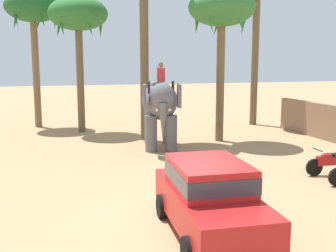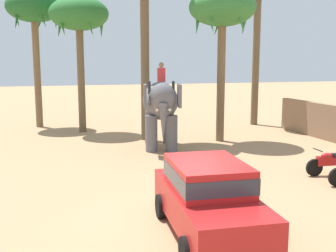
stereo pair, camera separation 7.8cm
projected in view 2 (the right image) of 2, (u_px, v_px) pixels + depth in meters
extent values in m
plane|color=tan|center=(186.00, 224.00, 9.85)|extent=(120.00, 120.00, 0.00)
cube|color=red|center=(208.00, 207.00, 9.09)|extent=(1.98, 4.21, 0.76)
cube|color=red|center=(208.00, 175.00, 9.07)|extent=(1.70, 2.20, 0.64)
cube|color=#2D3842|center=(208.00, 175.00, 9.07)|extent=(1.73, 2.23, 0.35)
cylinder|color=black|center=(268.00, 243.00, 8.10)|extent=(0.22, 0.61, 0.60)
cylinder|color=black|center=(186.00, 252.00, 7.74)|extent=(0.22, 0.61, 0.60)
cylinder|color=black|center=(224.00, 201.00, 10.55)|extent=(0.22, 0.61, 0.60)
cylinder|color=black|center=(160.00, 206.00, 10.20)|extent=(0.22, 0.61, 0.60)
ellipsoid|color=slate|center=(160.00, 101.00, 18.36)|extent=(2.22, 3.37, 1.70)
cylinder|color=slate|center=(172.00, 133.00, 17.69)|extent=(0.52, 0.52, 1.60)
cylinder|color=slate|center=(152.00, 134.00, 17.63)|extent=(0.52, 0.52, 1.60)
cylinder|color=slate|center=(168.00, 127.00, 19.52)|extent=(0.52, 0.52, 1.60)
cylinder|color=slate|center=(150.00, 127.00, 19.46)|extent=(0.52, 0.52, 1.60)
ellipsoid|color=slate|center=(162.00, 97.00, 16.71)|extent=(1.29, 1.21, 1.20)
cube|color=slate|center=(179.00, 96.00, 16.85)|extent=(0.29, 0.81, 0.96)
cube|color=slate|center=(145.00, 96.00, 16.75)|extent=(0.29, 0.81, 0.96)
cone|color=slate|center=(163.00, 123.00, 16.43)|extent=(0.43, 0.43, 1.60)
cone|color=beige|center=(169.00, 110.00, 16.41)|extent=(0.24, 0.58, 0.21)
cone|color=beige|center=(157.00, 110.00, 16.38)|extent=(0.24, 0.58, 0.21)
cube|color=red|center=(161.00, 75.00, 17.33)|extent=(0.38, 0.31, 0.60)
sphere|color=#8E6647|center=(161.00, 65.00, 17.27)|extent=(0.22, 0.22, 0.22)
cylinder|color=#333338|center=(173.00, 88.00, 17.46)|extent=(0.12, 0.12, 0.55)
cylinder|color=#333338|center=(149.00, 88.00, 17.38)|extent=(0.12, 0.12, 0.55)
cylinder|color=black|center=(314.00, 168.00, 13.90)|extent=(0.61, 0.15, 0.60)
cube|color=red|center=(330.00, 161.00, 13.98)|extent=(1.03, 0.28, 0.32)
ellipsoid|color=red|center=(327.00, 156.00, 13.92)|extent=(0.46, 0.27, 0.20)
cylinder|color=black|center=(318.00, 150.00, 13.82)|extent=(0.08, 0.55, 0.04)
cylinder|color=brown|center=(256.00, 49.00, 24.68)|extent=(0.43, 0.43, 9.35)
cylinder|color=brown|center=(37.00, 70.00, 23.99)|extent=(0.40, 0.40, 6.87)
ellipsoid|color=#1E5B28|center=(34.00, 7.00, 23.42)|extent=(3.20, 3.20, 1.80)
cone|color=#1E5B28|center=(56.00, 16.00, 23.83)|extent=(0.40, 0.92, 1.64)
cone|color=#1E5B28|center=(41.00, 18.00, 24.68)|extent=(0.91, 0.57, 1.67)
cone|color=#1E5B28|center=(17.00, 16.00, 23.90)|extent=(0.73, 0.83, 1.69)
cone|color=#1E5B28|center=(16.00, 14.00, 22.56)|extent=(0.73, 0.83, 1.69)
cone|color=#1E5B28|center=(41.00, 13.00, 22.52)|extent=(0.91, 0.57, 1.67)
cylinder|color=brown|center=(145.00, 50.00, 19.79)|extent=(0.43, 0.43, 8.98)
cylinder|color=brown|center=(81.00, 76.00, 22.29)|extent=(0.40, 0.40, 6.27)
ellipsoid|color=#286B2D|center=(79.00, 14.00, 21.76)|extent=(3.20, 3.20, 1.80)
cone|color=#286B2D|center=(102.00, 24.00, 22.18)|extent=(0.40, 0.92, 1.64)
cone|color=#286B2D|center=(84.00, 25.00, 23.03)|extent=(0.91, 0.57, 1.67)
cone|color=#286B2D|center=(60.00, 24.00, 22.24)|extent=(0.73, 0.83, 1.69)
cone|color=#286B2D|center=(61.00, 21.00, 20.90)|extent=(0.73, 0.83, 1.69)
cone|color=#286B2D|center=(88.00, 21.00, 20.86)|extent=(0.91, 0.57, 1.67)
cylinder|color=brown|center=(221.00, 78.00, 19.69)|extent=(0.40, 0.40, 6.27)
ellipsoid|color=#337A38|center=(222.00, 7.00, 19.16)|extent=(3.20, 3.20, 1.80)
cone|color=#337A38|center=(245.00, 19.00, 19.57)|extent=(0.40, 0.92, 1.64)
cone|color=#337A38|center=(220.00, 21.00, 20.42)|extent=(0.91, 0.57, 1.67)
cone|color=#337A38|center=(198.00, 19.00, 19.64)|extent=(0.73, 0.83, 1.69)
cone|color=#337A38|center=(209.00, 16.00, 18.30)|extent=(0.73, 0.83, 1.69)
cone|color=#337A38|center=(240.00, 16.00, 18.26)|extent=(0.91, 0.57, 1.67)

